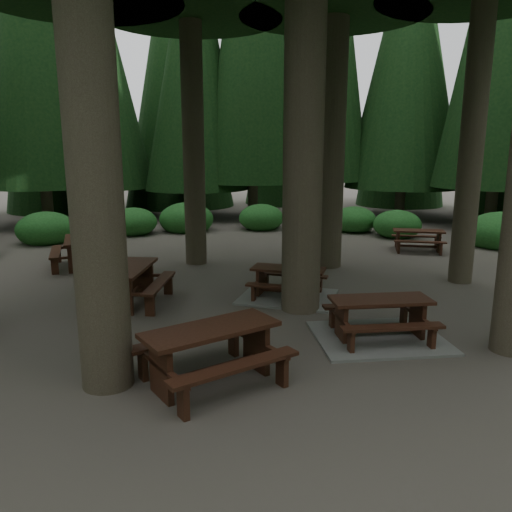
{
  "coord_description": "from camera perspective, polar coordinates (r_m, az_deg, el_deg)",
  "views": [
    {
      "loc": [
        -1.37,
        -10.18,
        3.51
      ],
      "look_at": [
        -0.12,
        0.78,
        1.1
      ],
      "focal_mm": 35.0,
      "sensor_mm": 36.0,
      "label": 1
    }
  ],
  "objects": [
    {
      "name": "shrub_ring",
      "position": [
        11.55,
        4.1,
        -3.33
      ],
      "size": [
        23.86,
        24.64,
        1.49
      ],
      "color": "#205F20",
      "rests_on": "ground"
    },
    {
      "name": "picnic_table_d",
      "position": [
        18.05,
        18.05,
        2.06
      ],
      "size": [
        2.02,
        1.81,
        0.73
      ],
      "rotation": [
        0.0,
        0.0,
        -0.31
      ],
      "color": "#351910",
      "rests_on": "ground"
    },
    {
      "name": "picnic_table_c",
      "position": [
        11.87,
        3.68,
        -3.67
      ],
      "size": [
        2.7,
        2.5,
        0.74
      ],
      "rotation": [
        0.0,
        0.0,
        -0.4
      ],
      "color": "gray",
      "rests_on": "ground"
    },
    {
      "name": "picnic_table_f",
      "position": [
        15.79,
        -19.59,
        0.85
      ],
      "size": [
        1.96,
        2.26,
        0.85
      ],
      "rotation": [
        0.0,
        0.0,
        -1.36
      ],
      "color": "#351910",
      "rests_on": "ground"
    },
    {
      "name": "picnic_table_a",
      "position": [
        9.64,
        13.92,
        -7.69
      ],
      "size": [
        2.35,
        1.95,
        0.79
      ],
      "rotation": [
        0.0,
        0.0,
        0.01
      ],
      "color": "gray",
      "rests_on": "ground"
    },
    {
      "name": "picnic_table_b",
      "position": [
        11.68,
        -14.21,
        -2.59
      ],
      "size": [
        1.96,
        2.27,
        0.87
      ],
      "rotation": [
        0.0,
        0.0,
        1.39
      ],
      "color": "#351910",
      "rests_on": "ground"
    },
    {
      "name": "picnic_table_e",
      "position": [
        7.63,
        -5.14,
        -10.22
      ],
      "size": [
        2.59,
        2.43,
        0.89
      ],
      "rotation": [
        0.0,
        0.0,
        0.49
      ],
      "color": "#351910",
      "rests_on": "ground"
    },
    {
      "name": "ground",
      "position": [
        10.85,
        1.11,
        -6.55
      ],
      "size": [
        80.0,
        80.0,
        0.0
      ],
      "primitive_type": "plane",
      "color": "#4E463F",
      "rests_on": "ground"
    }
  ]
}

